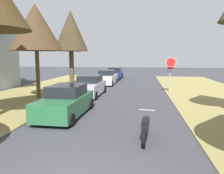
{
  "coord_description": "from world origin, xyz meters",
  "views": [
    {
      "loc": [
        1.6,
        -3.94,
        3.0
      ],
      "look_at": [
        0.04,
        7.1,
        1.45
      ],
      "focal_mm": 34.74,
      "sensor_mm": 36.0,
      "label": 1
    }
  ],
  "objects_px": {
    "parked_sedan_silver": "(90,86)",
    "parked_motorcycle": "(146,127)",
    "parked_sedan_green": "(66,102)",
    "parked_sedan_white": "(107,78)",
    "street_tree_left_mid_b": "(36,28)",
    "parked_sedan_navy": "(115,74)",
    "stop_sign_far": "(171,67)",
    "street_tree_left_far": "(71,31)"
  },
  "relations": [
    {
      "from": "parked_sedan_navy",
      "to": "parked_sedan_green",
      "type": "bearing_deg",
      "value": -90.22
    },
    {
      "from": "street_tree_left_mid_b",
      "to": "parked_sedan_silver",
      "type": "height_order",
      "value": "street_tree_left_mid_b"
    },
    {
      "from": "stop_sign_far",
      "to": "parked_sedan_navy",
      "type": "xyz_separation_m",
      "value": [
        -6.07,
        11.16,
        -1.44
      ]
    },
    {
      "from": "parked_sedan_white",
      "to": "parked_sedan_navy",
      "type": "relative_size",
      "value": 1.0
    },
    {
      "from": "stop_sign_far",
      "to": "street_tree_left_far",
      "type": "bearing_deg",
      "value": 163.66
    },
    {
      "from": "street_tree_left_mid_b",
      "to": "parked_sedan_white",
      "type": "height_order",
      "value": "street_tree_left_mid_b"
    },
    {
      "from": "parked_sedan_navy",
      "to": "stop_sign_far",
      "type": "bearing_deg",
      "value": -61.47
    },
    {
      "from": "parked_sedan_green",
      "to": "parked_motorcycle",
      "type": "xyz_separation_m",
      "value": [
        4.01,
        -2.77,
        -0.24
      ]
    },
    {
      "from": "street_tree_left_far",
      "to": "parked_motorcycle",
      "type": "height_order",
      "value": "street_tree_left_far"
    },
    {
      "from": "stop_sign_far",
      "to": "street_tree_left_far",
      "type": "relative_size",
      "value": 0.39
    },
    {
      "from": "street_tree_left_mid_b",
      "to": "parked_sedan_green",
      "type": "xyz_separation_m",
      "value": [
        3.61,
        -4.21,
        -4.32
      ]
    },
    {
      "from": "street_tree_left_mid_b",
      "to": "street_tree_left_far",
      "type": "xyz_separation_m",
      "value": [
        0.41,
        6.37,
        0.45
      ]
    },
    {
      "from": "parked_sedan_silver",
      "to": "street_tree_left_far",
      "type": "bearing_deg",
      "value": 122.72
    },
    {
      "from": "stop_sign_far",
      "to": "street_tree_left_mid_b",
      "type": "height_order",
      "value": "street_tree_left_mid_b"
    },
    {
      "from": "parked_sedan_white",
      "to": "parked_motorcycle",
      "type": "bearing_deg",
      "value": -75.6
    },
    {
      "from": "parked_sedan_silver",
      "to": "parked_motorcycle",
      "type": "xyz_separation_m",
      "value": [
        4.24,
        -8.72,
        -0.24
      ]
    },
    {
      "from": "stop_sign_far",
      "to": "parked_sedan_silver",
      "type": "distance_m",
      "value": 6.8
    },
    {
      "from": "parked_sedan_navy",
      "to": "parked_motorcycle",
      "type": "distance_m",
      "value": 22.13
    },
    {
      "from": "street_tree_left_mid_b",
      "to": "parked_sedan_white",
      "type": "distance_m",
      "value": 10.46
    },
    {
      "from": "parked_sedan_navy",
      "to": "street_tree_left_far",
      "type": "bearing_deg",
      "value": -111.29
    },
    {
      "from": "street_tree_left_mid_b",
      "to": "parked_sedan_green",
      "type": "relative_size",
      "value": 1.5
    },
    {
      "from": "parked_sedan_green",
      "to": "parked_sedan_navy",
      "type": "relative_size",
      "value": 1.0
    },
    {
      "from": "parked_sedan_navy",
      "to": "parked_motorcycle",
      "type": "relative_size",
      "value": 2.16
    },
    {
      "from": "parked_sedan_green",
      "to": "parked_sedan_silver",
      "type": "xyz_separation_m",
      "value": [
        -0.23,
        5.95,
        0.0
      ]
    },
    {
      "from": "stop_sign_far",
      "to": "street_tree_left_far",
      "type": "distance_m",
      "value": 10.29
    },
    {
      "from": "parked_sedan_navy",
      "to": "parked_sedan_silver",
      "type": "bearing_deg",
      "value": -91.33
    },
    {
      "from": "parked_motorcycle",
      "to": "parked_sedan_white",
      "type": "bearing_deg",
      "value": 104.4
    },
    {
      "from": "street_tree_left_mid_b",
      "to": "parked_sedan_green",
      "type": "height_order",
      "value": "street_tree_left_mid_b"
    },
    {
      "from": "parked_sedan_silver",
      "to": "parked_sedan_white",
      "type": "xyz_separation_m",
      "value": [
        0.18,
        7.09,
        0.0
      ]
    },
    {
      "from": "stop_sign_far",
      "to": "parked_sedan_white",
      "type": "distance_m",
      "value": 8.21
    },
    {
      "from": "street_tree_left_mid_b",
      "to": "street_tree_left_far",
      "type": "bearing_deg",
      "value": 86.35
    },
    {
      "from": "street_tree_left_mid_b",
      "to": "parked_sedan_silver",
      "type": "xyz_separation_m",
      "value": [
        3.38,
        1.74,
        -4.32
      ]
    },
    {
      "from": "parked_sedan_green",
      "to": "parked_motorcycle",
      "type": "distance_m",
      "value": 4.88
    },
    {
      "from": "street_tree_left_far",
      "to": "parked_sedan_green",
      "type": "distance_m",
      "value": 12.04
    },
    {
      "from": "street_tree_left_mid_b",
      "to": "parked_sedan_green",
      "type": "distance_m",
      "value": 7.03
    },
    {
      "from": "street_tree_left_mid_b",
      "to": "parked_sedan_silver",
      "type": "relative_size",
      "value": 1.5
    },
    {
      "from": "parked_sedan_green",
      "to": "stop_sign_far",
      "type": "bearing_deg",
      "value": 51.94
    },
    {
      "from": "stop_sign_far",
      "to": "parked_motorcycle",
      "type": "distance_m",
      "value": 10.96
    },
    {
      "from": "stop_sign_far",
      "to": "parked_sedan_silver",
      "type": "xyz_separation_m",
      "value": [
        -6.37,
        -1.89,
        -1.44
      ]
    },
    {
      "from": "stop_sign_far",
      "to": "street_tree_left_far",
      "type": "xyz_separation_m",
      "value": [
        -9.35,
        2.74,
        3.33
      ]
    },
    {
      "from": "street_tree_left_mid_b",
      "to": "parked_sedan_white",
      "type": "relative_size",
      "value": 1.5
    },
    {
      "from": "parked_sedan_silver",
      "to": "parked_sedan_navy",
      "type": "height_order",
      "value": "same"
    }
  ]
}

